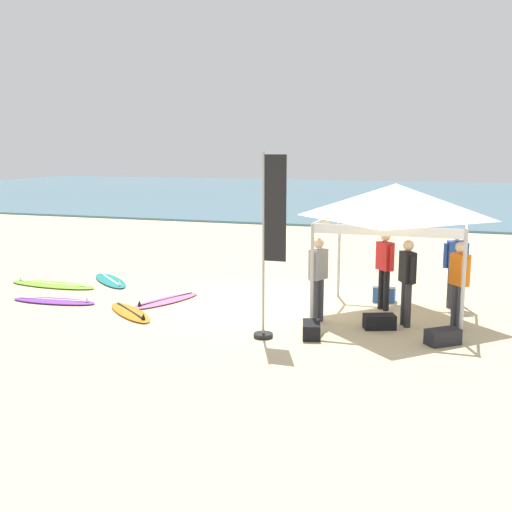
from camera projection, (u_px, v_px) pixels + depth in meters
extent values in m
plane|color=beige|center=(259.00, 305.00, 13.99)|extent=(80.00, 80.00, 0.00)
cube|color=teal|center=(399.00, 196.00, 43.79)|extent=(80.00, 36.00, 0.10)
cylinder|color=#B7B7BC|center=(312.00, 276.00, 12.07)|extent=(0.07, 0.07, 2.05)
cylinder|color=#B7B7BC|center=(463.00, 286.00, 11.22)|extent=(0.07, 0.07, 2.05)
cylinder|color=#B7B7BC|center=(339.00, 253.00, 14.66)|extent=(0.07, 0.07, 2.05)
cylinder|color=#B7B7BC|center=(464.00, 260.00, 13.81)|extent=(0.07, 0.07, 2.05)
cube|color=white|center=(387.00, 231.00, 11.48)|extent=(2.77, 0.03, 0.18)
cube|color=white|center=(401.00, 215.00, 14.07)|extent=(2.77, 0.03, 0.18)
cube|color=white|center=(328.00, 220.00, 13.20)|extent=(0.03, 2.77, 0.18)
cube|color=white|center=(466.00, 225.00, 12.35)|extent=(0.03, 2.77, 0.18)
pyramid|color=white|center=(395.00, 201.00, 12.70)|extent=(2.89, 2.89, 0.70)
ellipsoid|color=#7AD12D|center=(53.00, 285.00, 15.90)|extent=(2.49, 0.78, 0.07)
cube|color=white|center=(53.00, 283.00, 15.90)|extent=(2.09, 0.14, 0.01)
cone|color=white|center=(21.00, 278.00, 16.24)|extent=(0.09, 0.09, 0.12)
ellipsoid|color=purple|center=(54.00, 301.00, 14.23)|extent=(2.06, 0.70, 0.07)
cube|color=white|center=(54.00, 299.00, 14.22)|extent=(1.72, 0.17, 0.01)
cone|color=white|center=(87.00, 299.00, 14.02)|extent=(0.09, 0.09, 0.12)
ellipsoid|color=orange|center=(130.00, 312.00, 13.25)|extent=(1.74, 1.59, 0.07)
cube|color=black|center=(130.00, 311.00, 13.24)|extent=(1.23, 1.06, 0.01)
cone|color=black|center=(143.00, 316.00, 12.59)|extent=(0.09, 0.09, 0.12)
ellipsoid|color=pink|center=(166.00, 300.00, 14.27)|extent=(1.17, 1.97, 0.07)
cube|color=black|center=(166.00, 299.00, 14.26)|extent=(0.63, 1.53, 0.01)
cone|color=black|center=(139.00, 303.00, 13.65)|extent=(0.09, 0.09, 0.12)
ellipsoid|color=#19847F|center=(110.00, 280.00, 16.39)|extent=(1.88, 1.83, 0.07)
cube|color=white|center=(110.00, 279.00, 16.38)|extent=(1.30, 1.25, 0.01)
cone|color=white|center=(119.00, 283.00, 15.64)|extent=(0.09, 0.09, 0.12)
cylinder|color=black|center=(381.00, 289.00, 13.60)|extent=(0.13, 0.13, 0.88)
cylinder|color=black|center=(386.00, 291.00, 13.44)|extent=(0.13, 0.13, 0.88)
cube|color=red|center=(385.00, 256.00, 13.39)|extent=(0.41, 0.41, 0.60)
sphere|color=beige|center=(386.00, 236.00, 13.32)|extent=(0.21, 0.21, 0.21)
cylinder|color=red|center=(378.00, 255.00, 13.60)|extent=(0.09, 0.09, 0.54)
cylinder|color=red|center=(392.00, 259.00, 13.19)|extent=(0.09, 0.09, 0.54)
cylinder|color=#383842|center=(458.00, 288.00, 13.69)|extent=(0.13, 0.13, 0.88)
cylinder|color=#383842|center=(450.00, 288.00, 13.69)|extent=(0.13, 0.13, 0.88)
cube|color=#2851B2|center=(456.00, 255.00, 13.56)|extent=(0.41, 0.32, 0.60)
sphere|color=tan|center=(457.00, 235.00, 13.49)|extent=(0.21, 0.21, 0.21)
cylinder|color=#2851B2|center=(467.00, 256.00, 13.56)|extent=(0.09, 0.09, 0.54)
cylinder|color=#2851B2|center=(445.00, 256.00, 13.56)|extent=(0.09, 0.09, 0.54)
cylinder|color=#383842|center=(315.00, 301.00, 12.53)|extent=(0.13, 0.13, 0.88)
cylinder|color=#383842|center=(320.00, 300.00, 12.65)|extent=(0.13, 0.13, 0.88)
cube|color=gray|center=(318.00, 264.00, 12.46)|extent=(0.35, 0.42, 0.60)
sphere|color=beige|center=(319.00, 243.00, 12.39)|extent=(0.21, 0.21, 0.21)
cylinder|color=gray|center=(311.00, 267.00, 12.30)|extent=(0.09, 0.09, 0.54)
cylinder|color=gray|center=(325.00, 264.00, 12.63)|extent=(0.09, 0.09, 0.54)
cylinder|color=#383842|center=(461.00, 308.00, 11.99)|extent=(0.13, 0.13, 0.88)
cylinder|color=#383842|center=(455.00, 306.00, 12.15)|extent=(0.13, 0.13, 0.88)
cube|color=orange|center=(460.00, 269.00, 11.94)|extent=(0.39, 0.42, 0.60)
sphere|color=beige|center=(461.00, 247.00, 11.87)|extent=(0.21, 0.21, 0.21)
cylinder|color=orange|center=(467.00, 273.00, 11.73)|extent=(0.09, 0.09, 0.54)
cylinder|color=orange|center=(452.00, 268.00, 12.16)|extent=(0.09, 0.09, 0.54)
cylinder|color=#2D2D33|center=(408.00, 305.00, 12.21)|extent=(0.13, 0.13, 0.88)
cylinder|color=#2D2D33|center=(404.00, 303.00, 12.38)|extent=(0.13, 0.13, 0.88)
cube|color=black|center=(408.00, 267.00, 12.17)|extent=(0.36, 0.42, 0.60)
sphere|color=beige|center=(408.00, 245.00, 12.09)|extent=(0.21, 0.21, 0.21)
cylinder|color=black|center=(412.00, 270.00, 11.95)|extent=(0.09, 0.09, 0.54)
cylinder|color=black|center=(403.00, 266.00, 12.39)|extent=(0.09, 0.09, 0.54)
cylinder|color=#99999E|center=(263.00, 247.00, 11.33)|extent=(0.04, 0.04, 3.40)
cube|color=black|center=(275.00, 209.00, 11.14)|extent=(0.40, 0.02, 1.90)
cylinder|color=black|center=(263.00, 335.00, 11.62)|extent=(0.36, 0.36, 0.08)
cube|color=black|center=(311.00, 330.00, 11.61)|extent=(0.45, 0.66, 0.28)
cube|color=#232328|center=(443.00, 337.00, 11.19)|extent=(0.67, 0.63, 0.28)
cube|color=black|center=(379.00, 322.00, 12.16)|extent=(0.67, 0.51, 0.28)
cube|color=#2D60B7|center=(384.00, 294.00, 14.29)|extent=(0.48, 0.34, 0.34)
cube|color=white|center=(385.00, 286.00, 14.26)|extent=(0.50, 0.36, 0.05)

